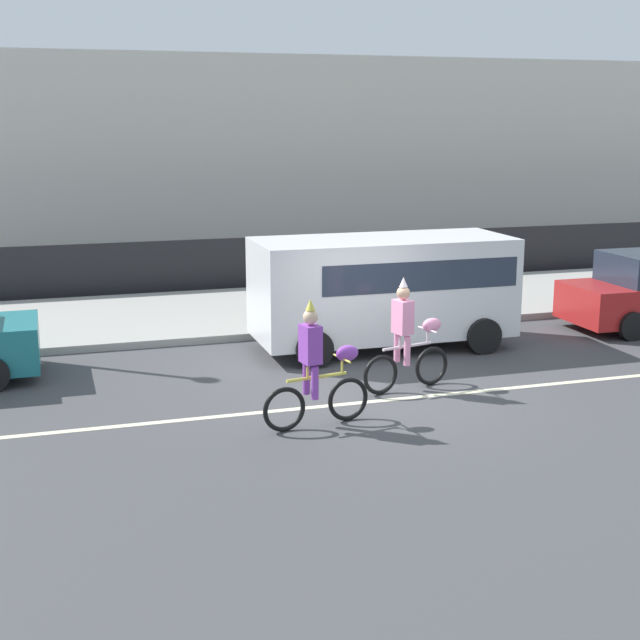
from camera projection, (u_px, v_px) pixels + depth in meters
ground_plane at (385, 391)px, 14.85m from camera, size 80.00×80.00×0.00m
road_centre_line at (396, 399)px, 14.38m from camera, size 36.00×0.14×0.01m
sidewalk_curb at (285, 309)px, 20.89m from camera, size 60.00×5.00×0.15m
fence_line at (256, 263)px, 23.46m from camera, size 40.00×0.08×1.40m
building_backdrop at (306, 154)px, 32.04m from camera, size 28.00×8.00×6.36m
parade_cyclist_purple at (318, 371)px, 12.97m from camera, size 1.71×0.53×1.92m
parade_cyclist_pink at (408, 341)px, 14.73m from camera, size 1.69×0.59×1.92m
parked_van_white at (386, 284)px, 17.39m from camera, size 5.00×2.22×2.18m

